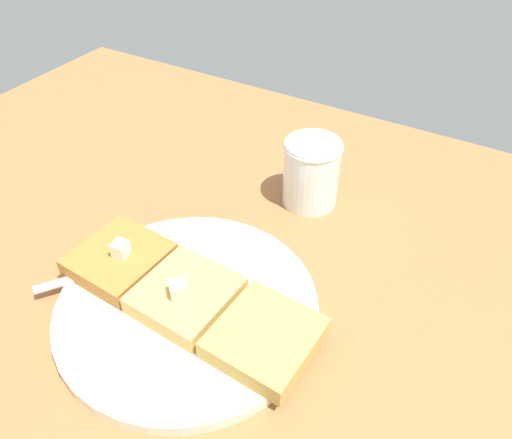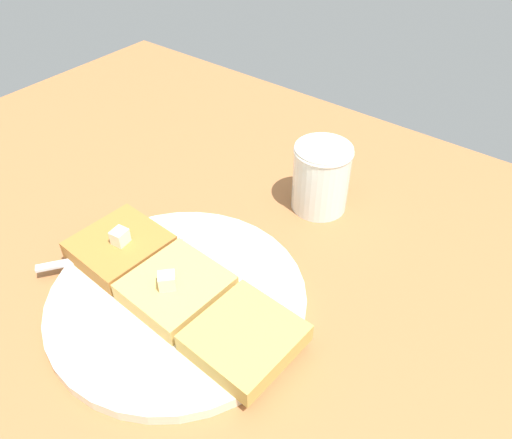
{
  "view_description": "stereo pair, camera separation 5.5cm",
  "coord_description": "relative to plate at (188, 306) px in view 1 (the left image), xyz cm",
  "views": [
    {
      "loc": [
        22.41,
        -15.34,
        42.96
      ],
      "look_at": [
        1.45,
        20.71,
        7.32
      ],
      "focal_mm": 35.0,
      "sensor_mm": 36.0,
      "label": 1
    },
    {
      "loc": [
        26.95,
        -12.28,
        42.96
      ],
      "look_at": [
        1.45,
        20.71,
        7.32
      ],
      "focal_mm": 35.0,
      "sensor_mm": 36.0,
      "label": 2
    }
  ],
  "objects": [
    {
      "name": "toast_slice_middle",
      "position": [
        0.0,
        0.0,
        1.59
      ],
      "size": [
        9.28,
        9.62,
        2.06
      ],
      "primitive_type": "cube",
      "rotation": [
        0.0,
        0.0,
        -0.06
      ],
      "color": "tan",
      "rests_on": "plate"
    },
    {
      "name": "toast_slice_right",
      "position": [
        9.19,
        -0.53,
        1.59
      ],
      "size": [
        9.28,
        9.62,
        2.06
      ],
      "primitive_type": "cube",
      "rotation": [
        0.0,
        0.0,
        -0.06
      ],
      "color": "tan",
      "rests_on": "plate"
    },
    {
      "name": "table_surface",
      "position": [
        -0.08,
        -9.43,
        -2.16
      ],
      "size": [
        113.96,
        113.96,
        2.82
      ],
      "primitive_type": "cube",
      "color": "#9A6137",
      "rests_on": "ground"
    },
    {
      "name": "fork",
      "position": [
        -9.19,
        0.52,
        0.74
      ],
      "size": [
        10.53,
        13.81,
        0.36
      ],
      "color": "silver",
      "rests_on": "plate"
    },
    {
      "name": "plate",
      "position": [
        0.0,
        0.0,
        0.0
      ],
      "size": [
        26.39,
        26.39,
        1.31
      ],
      "color": "silver",
      "rests_on": "table_surface"
    },
    {
      "name": "butter_pat_primary",
      "position": [
        -8.64,
        0.44,
        3.44
      ],
      "size": [
        1.69,
        1.83,
        1.65
      ],
      "primitive_type": "cube",
      "rotation": [
        0.0,
        0.0,
        1.7
      ],
      "color": "#F2EBCB",
      "rests_on": "toast_slice_left"
    },
    {
      "name": "syrup_jar",
      "position": [
        2.72,
        22.56,
        3.38
      ],
      "size": [
        7.18,
        7.18,
        8.67
      ],
      "color": "#371706",
      "rests_on": "table_surface"
    },
    {
      "name": "butter_pat_secondary",
      "position": [
        0.32,
        -0.98,
        3.44
      ],
      "size": [
        2.21,
        2.22,
        1.65
      ],
      "primitive_type": "cube",
      "rotation": [
        0.0,
        0.0,
        0.81
      ],
      "color": "beige",
      "rests_on": "toast_slice_middle"
    },
    {
      "name": "toast_slice_left",
      "position": [
        -9.19,
        0.53,
        1.59
      ],
      "size": [
        9.28,
        9.62,
        2.06
      ],
      "primitive_type": "cube",
      "rotation": [
        0.0,
        0.0,
        -0.06
      ],
      "color": "#A96C2E",
      "rests_on": "plate"
    }
  ]
}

